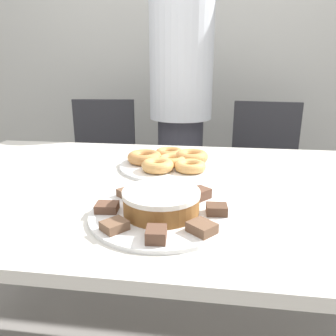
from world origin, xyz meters
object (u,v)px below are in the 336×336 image
(office_chair_right, at_px, (262,184))
(person_standing, at_px, (181,111))
(office_chair_left, at_px, (102,177))
(plate_cake, at_px, (161,214))
(plate_donuts, at_px, (172,166))
(frosted_cake, at_px, (161,202))

(office_chair_right, bearing_deg, person_standing, -177.41)
(office_chair_left, xyz_separation_m, office_chair_right, (0.99, -0.00, 0.00))
(person_standing, relative_size, plate_cake, 4.68)
(person_standing, bearing_deg, plate_donuts, -86.42)
(person_standing, bearing_deg, plate_cake, -86.55)
(person_standing, xyz_separation_m, plate_donuts, (0.05, -0.81, -0.10))
(person_standing, distance_m, plate_cake, 1.22)
(person_standing, xyz_separation_m, frosted_cake, (0.07, -1.22, -0.06))
(person_standing, distance_m, office_chair_right, 0.66)
(plate_donuts, bearing_deg, person_standing, 93.58)
(plate_cake, bearing_deg, plate_donuts, 93.19)
(person_standing, bearing_deg, frosted_cake, -86.55)
(office_chair_left, bearing_deg, plate_donuts, -60.43)
(person_standing, relative_size, plate_donuts, 4.31)
(plate_cake, xyz_separation_m, plate_donuts, (-0.02, 0.41, 0.00))
(plate_donuts, relative_size, frosted_cake, 2.03)
(person_standing, relative_size, office_chair_left, 1.80)
(plate_cake, height_order, plate_donuts, same)
(person_standing, height_order, office_chair_right, person_standing)
(office_chair_left, bearing_deg, office_chair_right, -5.92)
(plate_donuts, bearing_deg, plate_cake, -86.81)
(plate_cake, distance_m, plate_donuts, 0.41)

